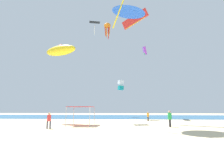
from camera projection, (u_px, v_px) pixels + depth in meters
ground at (97, 129)px, 17.84m from camera, size 110.00×110.00×0.10m
ocean_strip at (112, 117)px, 43.01m from camera, size 110.00×21.45×0.03m
canopy_tent at (81, 107)px, 21.27m from camera, size 2.99×3.20×2.39m
person_near_tent at (170, 117)px, 19.07m from camera, size 0.45×0.51×1.90m
person_leftmost at (49, 119)px, 17.60m from camera, size 0.46×0.41×1.73m
person_central at (148, 115)px, 28.51m from camera, size 0.37×0.38×1.57m
kite_parafoil_purple at (145, 51)px, 38.88m from camera, size 1.26×6.27×3.83m
kite_inflatable_yellow at (61, 50)px, 27.27m from camera, size 6.23×3.93×2.42m
kite_delta_blue at (129, 10)px, 22.11m from camera, size 6.46×6.47×3.89m
kite_octopus_orange at (107, 26)px, 41.52m from camera, size 2.32×2.32×4.04m
kite_diamond_black at (95, 23)px, 31.27m from camera, size 2.37×2.30×3.04m
kite_box_white at (121, 85)px, 42.71m from camera, size 1.68×1.64×2.61m
kite_parafoil_red at (135, 19)px, 29.11m from camera, size 4.75×2.17×3.05m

